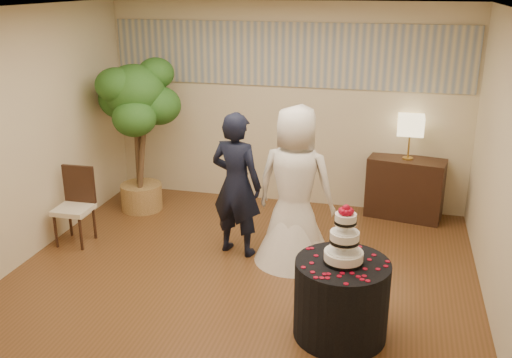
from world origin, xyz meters
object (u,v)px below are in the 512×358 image
(console, at_px, (405,188))
(ficus_tree, at_px, (137,136))
(table_lamp, at_px, (410,138))
(side_chair, at_px, (73,207))
(groom, at_px, (236,185))
(bride, at_px, (295,186))
(cake_table, at_px, (341,299))
(wedding_cake, at_px, (345,234))

(console, relative_size, ficus_tree, 0.46)
(console, distance_m, table_lamp, 0.70)
(side_chair, bearing_deg, groom, 6.05)
(console, bearing_deg, groom, -130.39)
(groom, xyz_separation_m, bride, (0.69, -0.03, 0.06))
(groom, xyz_separation_m, side_chair, (-1.98, -0.25, -0.38))
(cake_table, xyz_separation_m, ficus_tree, (-3.02, 2.34, 0.70))
(groom, height_order, table_lamp, groom)
(console, distance_m, side_chair, 4.28)
(cake_table, height_order, ficus_tree, ficus_tree)
(groom, distance_m, side_chair, 2.03)
(groom, xyz_separation_m, table_lamp, (1.90, 1.57, 0.26))
(table_lamp, bearing_deg, ficus_tree, -170.17)
(bride, height_order, ficus_tree, ficus_tree)
(bride, relative_size, console, 1.84)
(table_lamp, bearing_deg, console, 0.00)
(console, relative_size, side_chair, 1.05)
(bride, relative_size, cake_table, 2.15)
(table_lamp, height_order, side_chair, table_lamp)
(cake_table, distance_m, side_chair, 3.53)
(cake_table, relative_size, console, 0.85)
(cake_table, height_order, console, console)
(table_lamp, distance_m, ficus_tree, 3.61)
(table_lamp, xyz_separation_m, side_chair, (-3.87, -1.82, -0.64))
(table_lamp, bearing_deg, bride, -126.90)
(cake_table, bearing_deg, bride, 116.69)
(wedding_cake, relative_size, ficus_tree, 0.25)
(wedding_cake, bearing_deg, console, 79.75)
(side_chair, bearing_deg, wedding_cake, -19.78)
(cake_table, xyz_separation_m, console, (0.53, 2.95, 0.05))
(groom, height_order, console, groom)
(groom, bearing_deg, bride, -169.89)
(console, bearing_deg, bride, -117.02)
(table_lamp, distance_m, side_chair, 4.33)
(ficus_tree, relative_size, side_chair, 2.28)
(cake_table, bearing_deg, groom, 134.67)
(cake_table, xyz_separation_m, side_chair, (-3.34, 1.13, 0.10))
(groom, bearing_deg, wedding_cake, 147.68)
(cake_table, relative_size, ficus_tree, 0.39)
(console, height_order, ficus_tree, ficus_tree)
(groom, distance_m, cake_table, 2.00)
(console, xyz_separation_m, side_chair, (-3.87, -1.82, 0.06))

